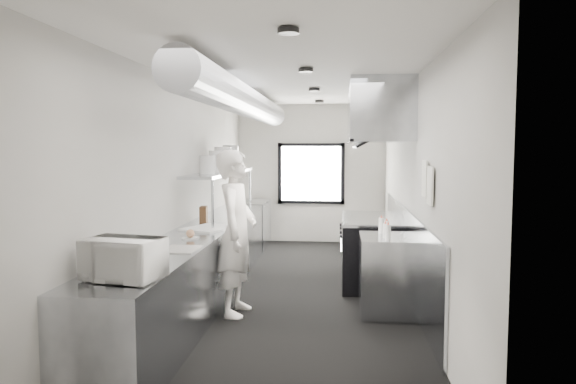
% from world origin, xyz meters
% --- Properties ---
extents(floor, '(3.00, 8.00, 0.01)m').
position_xyz_m(floor, '(0.00, 0.00, 0.00)').
color(floor, black).
rests_on(floor, ground).
extents(ceiling, '(3.00, 8.00, 0.01)m').
position_xyz_m(ceiling, '(0.00, 0.00, 2.80)').
color(ceiling, silver).
rests_on(ceiling, wall_back).
extents(wall_back, '(3.00, 0.02, 2.80)m').
position_xyz_m(wall_back, '(0.00, 4.00, 1.40)').
color(wall_back, '#BCB8B2').
rests_on(wall_back, floor).
extents(wall_front, '(3.00, 0.02, 2.80)m').
position_xyz_m(wall_front, '(0.00, -4.00, 1.40)').
color(wall_front, '#BCB8B2').
rests_on(wall_front, floor).
extents(wall_left, '(0.02, 8.00, 2.80)m').
position_xyz_m(wall_left, '(-1.50, 0.00, 1.40)').
color(wall_left, '#BCB8B2').
rests_on(wall_left, floor).
extents(wall_right, '(0.02, 8.00, 2.80)m').
position_xyz_m(wall_right, '(1.50, 0.00, 1.40)').
color(wall_right, '#BCB8B2').
rests_on(wall_right, floor).
extents(wall_cladding, '(0.03, 5.50, 1.10)m').
position_xyz_m(wall_cladding, '(1.48, 0.30, 0.55)').
color(wall_cladding, '#9A9FA8').
rests_on(wall_cladding, wall_right).
extents(hvac_duct, '(0.40, 6.40, 0.40)m').
position_xyz_m(hvac_duct, '(-0.70, 0.40, 2.55)').
color(hvac_duct, '#9C9EA5').
rests_on(hvac_duct, ceiling).
extents(service_window, '(1.36, 0.05, 1.25)m').
position_xyz_m(service_window, '(0.00, 3.96, 1.40)').
color(service_window, white).
rests_on(service_window, wall_back).
extents(exhaust_hood, '(0.81, 2.20, 0.88)m').
position_xyz_m(exhaust_hood, '(1.10, 0.70, 2.39)').
color(exhaust_hood, '#9A9FA8').
rests_on(exhaust_hood, ceiling).
extents(prep_counter, '(0.70, 6.00, 0.90)m').
position_xyz_m(prep_counter, '(-1.15, -0.50, 0.45)').
color(prep_counter, '#9A9FA8').
rests_on(prep_counter, floor).
extents(pass_shelf, '(0.45, 3.00, 0.68)m').
position_xyz_m(pass_shelf, '(-1.19, 1.00, 1.54)').
color(pass_shelf, '#9A9FA8').
rests_on(pass_shelf, prep_counter).
extents(range, '(0.88, 1.60, 0.94)m').
position_xyz_m(range, '(1.04, 0.70, 0.47)').
color(range, black).
rests_on(range, floor).
extents(bottle_station, '(0.65, 0.80, 0.90)m').
position_xyz_m(bottle_station, '(1.15, -0.70, 0.45)').
color(bottle_station, '#9A9FA8').
rests_on(bottle_station, floor).
extents(far_work_table, '(0.70, 1.20, 0.90)m').
position_xyz_m(far_work_table, '(-1.15, 3.20, 0.45)').
color(far_work_table, '#9A9FA8').
rests_on(far_work_table, floor).
extents(notice_sheet_a, '(0.02, 0.28, 0.38)m').
position_xyz_m(notice_sheet_a, '(1.47, -1.20, 1.60)').
color(notice_sheet_a, white).
rests_on(notice_sheet_a, wall_right).
extents(notice_sheet_b, '(0.02, 0.28, 0.38)m').
position_xyz_m(notice_sheet_b, '(1.47, -1.55, 1.55)').
color(notice_sheet_b, white).
rests_on(notice_sheet_b, wall_right).
extents(line_cook, '(0.49, 0.72, 1.90)m').
position_xyz_m(line_cook, '(-0.60, -0.91, 0.95)').
color(line_cook, white).
rests_on(line_cook, floor).
extents(microwave, '(0.60, 0.50, 0.32)m').
position_xyz_m(microwave, '(-1.10, -2.97, 1.06)').
color(microwave, white).
rests_on(microwave, prep_counter).
extents(deli_tub_a, '(0.16, 0.16, 0.11)m').
position_xyz_m(deli_tub_a, '(-1.33, -2.48, 0.95)').
color(deli_tub_a, silver).
rests_on(deli_tub_a, prep_counter).
extents(deli_tub_b, '(0.16, 0.16, 0.10)m').
position_xyz_m(deli_tub_b, '(-1.29, -2.52, 0.95)').
color(deli_tub_b, silver).
rests_on(deli_tub_b, prep_counter).
extents(newspaper, '(0.36, 0.44, 0.01)m').
position_xyz_m(newspaper, '(-1.01, -1.73, 0.91)').
color(newspaper, beige).
rests_on(newspaper, prep_counter).
extents(small_plate, '(0.24, 0.24, 0.02)m').
position_xyz_m(small_plate, '(-1.09, -1.10, 0.91)').
color(small_plate, silver).
rests_on(small_plate, prep_counter).
extents(pastry, '(0.09, 0.09, 0.09)m').
position_xyz_m(pastry, '(-1.09, -1.10, 0.96)').
color(pastry, tan).
rests_on(pastry, small_plate).
extents(cutting_board, '(0.73, 0.82, 0.02)m').
position_xyz_m(cutting_board, '(-1.05, -0.32, 0.91)').
color(cutting_board, white).
rests_on(cutting_board, prep_counter).
extents(knife_block, '(0.11, 0.21, 0.22)m').
position_xyz_m(knife_block, '(-1.28, 0.25, 1.01)').
color(knife_block, brown).
rests_on(knife_block, prep_counter).
extents(plate_stack_a, '(0.26, 0.26, 0.25)m').
position_xyz_m(plate_stack_a, '(-1.22, 0.24, 1.69)').
color(plate_stack_a, silver).
rests_on(plate_stack_a, pass_shelf).
extents(plate_stack_b, '(0.32, 0.32, 0.31)m').
position_xyz_m(plate_stack_b, '(-1.21, 0.81, 1.73)').
color(plate_stack_b, silver).
rests_on(plate_stack_b, pass_shelf).
extents(plate_stack_c, '(0.27, 0.27, 0.37)m').
position_xyz_m(plate_stack_c, '(-1.20, 1.16, 1.75)').
color(plate_stack_c, silver).
rests_on(plate_stack_c, pass_shelf).
extents(plate_stack_d, '(0.28, 0.28, 0.40)m').
position_xyz_m(plate_stack_d, '(-1.19, 1.67, 1.77)').
color(plate_stack_d, silver).
rests_on(plate_stack_d, pass_shelf).
extents(squeeze_bottle_a, '(0.07, 0.07, 0.17)m').
position_xyz_m(squeeze_bottle_a, '(1.12, -0.97, 0.99)').
color(squeeze_bottle_a, white).
rests_on(squeeze_bottle_a, bottle_station).
extents(squeeze_bottle_b, '(0.06, 0.06, 0.16)m').
position_xyz_m(squeeze_bottle_b, '(1.10, -0.82, 0.98)').
color(squeeze_bottle_b, white).
rests_on(squeeze_bottle_b, bottle_station).
extents(squeeze_bottle_c, '(0.07, 0.07, 0.17)m').
position_xyz_m(squeeze_bottle_c, '(1.13, -0.66, 0.99)').
color(squeeze_bottle_c, white).
rests_on(squeeze_bottle_c, bottle_station).
extents(squeeze_bottle_d, '(0.08, 0.08, 0.19)m').
position_xyz_m(squeeze_bottle_d, '(1.08, -0.50, 0.99)').
color(squeeze_bottle_d, white).
rests_on(squeeze_bottle_d, bottle_station).
extents(squeeze_bottle_e, '(0.06, 0.06, 0.16)m').
position_xyz_m(squeeze_bottle_e, '(1.11, -0.38, 0.98)').
color(squeeze_bottle_e, white).
rests_on(squeeze_bottle_e, bottle_station).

